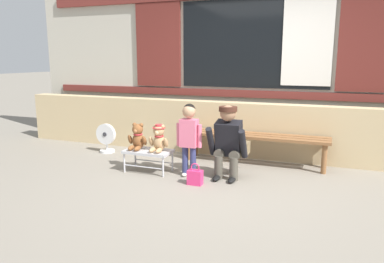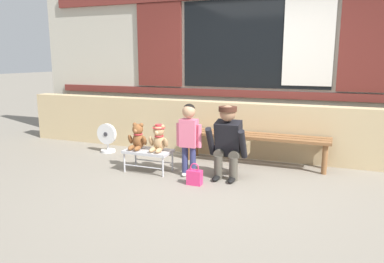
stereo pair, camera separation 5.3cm
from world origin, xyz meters
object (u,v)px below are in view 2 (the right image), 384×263
object	(u,v)px
wooden_bench_long	(255,139)
small_display_bench	(148,152)
floor_fan	(107,138)
teddy_bear_plain	(138,137)
adult_crouching	(229,142)
child_standing	(189,132)
teddy_bear_with_hat	(159,139)
handbag_on_ground	(195,177)

from	to	relation	value
wooden_bench_long	small_display_bench	distance (m)	1.56
wooden_bench_long	floor_fan	distance (m)	2.41
teddy_bear_plain	adult_crouching	xyz separation A→B (m)	(1.25, 0.13, 0.02)
small_display_bench	adult_crouching	world-z (taller)	adult_crouching
teddy_bear_plain	child_standing	world-z (taller)	child_standing
floor_fan	child_standing	bearing A→B (deg)	-21.20
small_display_bench	child_standing	bearing A→B (deg)	0.64
teddy_bear_with_hat	floor_fan	xyz separation A→B (m)	(-1.29, 0.67, -0.23)
adult_crouching	floor_fan	size ratio (longest dim) A/B	1.98
teddy_bear_with_hat	small_display_bench	bearing A→B (deg)	-179.23
small_display_bench	teddy_bear_with_hat	distance (m)	0.26
handbag_on_ground	teddy_bear_with_hat	bearing A→B (deg)	156.29
small_display_bench	child_standing	world-z (taller)	child_standing
wooden_bench_long	floor_fan	world-z (taller)	floor_fan
wooden_bench_long	floor_fan	size ratio (longest dim) A/B	4.37
adult_crouching	teddy_bear_plain	bearing A→B (deg)	-173.89
adult_crouching	floor_fan	world-z (taller)	adult_crouching
small_display_bench	teddy_bear_with_hat	bearing A→B (deg)	0.77
wooden_bench_long	adult_crouching	xyz separation A→B (m)	(-0.18, -0.76, 0.11)
handbag_on_ground	adult_crouching	bearing A→B (deg)	52.50
floor_fan	handbag_on_ground	bearing A→B (deg)	-26.35
small_display_bench	adult_crouching	xyz separation A→B (m)	(1.09, 0.14, 0.21)
small_display_bench	floor_fan	world-z (taller)	floor_fan
adult_crouching	wooden_bench_long	bearing A→B (deg)	76.58
teddy_bear_plain	teddy_bear_with_hat	size ratio (longest dim) A/B	1.00
handbag_on_ground	teddy_bear_plain	bearing A→B (deg)	163.89
teddy_bear_plain	handbag_on_ground	world-z (taller)	teddy_bear_plain
wooden_bench_long	adult_crouching	world-z (taller)	adult_crouching
wooden_bench_long	teddy_bear_plain	world-z (taller)	teddy_bear_plain
small_display_bench	teddy_bear_plain	size ratio (longest dim) A/B	1.76
teddy_bear_plain	handbag_on_ground	xyz separation A→B (m)	(0.94, -0.27, -0.37)
adult_crouching	floor_fan	xyz separation A→B (m)	(-2.22, 0.54, -0.24)
teddy_bear_with_hat	floor_fan	world-z (taller)	teddy_bear_with_hat
handbag_on_ground	child_standing	bearing A→B (deg)	123.96
wooden_bench_long	teddy_bear_plain	size ratio (longest dim) A/B	5.78
teddy_bear_with_hat	wooden_bench_long	bearing A→B (deg)	38.66
teddy_bear_with_hat	handbag_on_ground	bearing A→B (deg)	-23.71
teddy_bear_plain	floor_fan	bearing A→B (deg)	145.16
teddy_bear_plain	adult_crouching	world-z (taller)	adult_crouching
teddy_bear_plain	child_standing	bearing A→B (deg)	0.40
handbag_on_ground	wooden_bench_long	bearing A→B (deg)	67.06
small_display_bench	teddy_bear_plain	xyz separation A→B (m)	(-0.16, 0.00, 0.20)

